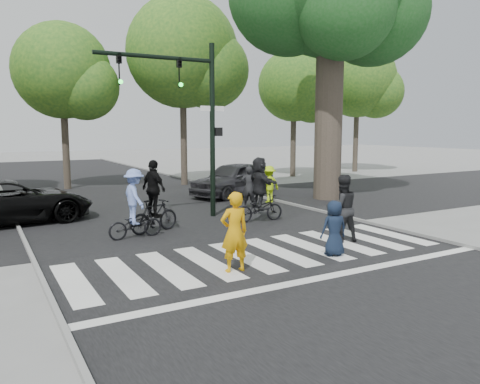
{
  "coord_description": "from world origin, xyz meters",
  "views": [
    {
      "loc": [
        -6.06,
        -8.6,
        3.11
      ],
      "look_at": [
        0.5,
        3.0,
        1.3
      ],
      "focal_mm": 35.0,
      "sensor_mm": 36.0,
      "label": 1
    }
  ],
  "objects_px": {
    "pedestrian_woman": "(234,232)",
    "pedestrian_adult": "(342,208)",
    "car_suv": "(9,202)",
    "car_grey": "(233,179)",
    "cyclist_left": "(135,208)",
    "cyclist_right": "(259,193)",
    "pedestrian_child": "(334,228)",
    "traffic_signal": "(190,105)",
    "cyclist_mid": "(154,203)"
  },
  "relations": [
    {
      "from": "pedestrian_adult",
      "to": "cyclist_left",
      "type": "distance_m",
      "value": 5.81
    },
    {
      "from": "cyclist_left",
      "to": "cyclist_mid",
      "type": "relative_size",
      "value": 0.91
    },
    {
      "from": "cyclist_left",
      "to": "car_grey",
      "type": "bearing_deg",
      "value": 43.14
    },
    {
      "from": "traffic_signal",
      "to": "cyclist_left",
      "type": "height_order",
      "value": "traffic_signal"
    },
    {
      "from": "cyclist_right",
      "to": "car_grey",
      "type": "relative_size",
      "value": 0.47
    },
    {
      "from": "car_suv",
      "to": "car_grey",
      "type": "xyz_separation_m",
      "value": [
        9.51,
        2.05,
        0.06
      ]
    },
    {
      "from": "traffic_signal",
      "to": "pedestrian_child",
      "type": "relative_size",
      "value": 4.35
    },
    {
      "from": "pedestrian_woman",
      "to": "cyclist_right",
      "type": "bearing_deg",
      "value": -123.27
    },
    {
      "from": "traffic_signal",
      "to": "cyclist_right",
      "type": "xyz_separation_m",
      "value": [
        1.77,
        -1.65,
        -2.93
      ]
    },
    {
      "from": "cyclist_mid",
      "to": "car_suv",
      "type": "relative_size",
      "value": 0.42
    },
    {
      "from": "cyclist_mid",
      "to": "traffic_signal",
      "type": "bearing_deg",
      "value": 38.98
    },
    {
      "from": "car_grey",
      "to": "cyclist_mid",
      "type": "bearing_deg",
      "value": -68.66
    },
    {
      "from": "car_grey",
      "to": "pedestrian_adult",
      "type": "bearing_deg",
      "value": -33.16
    },
    {
      "from": "traffic_signal",
      "to": "cyclist_mid",
      "type": "relative_size",
      "value": 2.73
    },
    {
      "from": "pedestrian_child",
      "to": "cyclist_left",
      "type": "xyz_separation_m",
      "value": [
        -3.69,
        4.23,
        0.17
      ]
    },
    {
      "from": "cyclist_left",
      "to": "cyclist_right",
      "type": "height_order",
      "value": "cyclist_right"
    },
    {
      "from": "traffic_signal",
      "to": "cyclist_mid",
      "type": "xyz_separation_m",
      "value": [
        -1.85,
        -1.5,
        -3.0
      ]
    },
    {
      "from": "traffic_signal",
      "to": "cyclist_right",
      "type": "distance_m",
      "value": 3.8
    },
    {
      "from": "pedestrian_woman",
      "to": "pedestrian_adult",
      "type": "relative_size",
      "value": 0.95
    },
    {
      "from": "pedestrian_woman",
      "to": "cyclist_mid",
      "type": "relative_size",
      "value": 0.81
    },
    {
      "from": "cyclist_right",
      "to": "car_grey",
      "type": "distance_m",
      "value": 6.21
    },
    {
      "from": "pedestrian_child",
      "to": "traffic_signal",
      "type": "bearing_deg",
      "value": -68.86
    },
    {
      "from": "cyclist_left",
      "to": "traffic_signal",
      "type": "bearing_deg",
      "value": 37.05
    },
    {
      "from": "pedestrian_child",
      "to": "cyclist_right",
      "type": "height_order",
      "value": "cyclist_right"
    },
    {
      "from": "pedestrian_adult",
      "to": "cyclist_left",
      "type": "bearing_deg",
      "value": -19.2
    },
    {
      "from": "pedestrian_adult",
      "to": "car_grey",
      "type": "distance_m",
      "value": 9.45
    },
    {
      "from": "cyclist_mid",
      "to": "car_suv",
      "type": "xyz_separation_m",
      "value": [
        -3.71,
        3.61,
        -0.17
      ]
    },
    {
      "from": "pedestrian_woman",
      "to": "car_grey",
      "type": "distance_m",
      "value": 11.69
    },
    {
      "from": "cyclist_right",
      "to": "car_grey",
      "type": "height_order",
      "value": "cyclist_right"
    },
    {
      "from": "pedestrian_woman",
      "to": "pedestrian_child",
      "type": "xyz_separation_m",
      "value": [
        2.75,
        -0.07,
        -0.2
      ]
    },
    {
      "from": "cyclist_mid",
      "to": "car_grey",
      "type": "height_order",
      "value": "cyclist_mid"
    },
    {
      "from": "pedestrian_woman",
      "to": "car_grey",
      "type": "relative_size",
      "value": 0.38
    },
    {
      "from": "pedestrian_child",
      "to": "car_grey",
      "type": "xyz_separation_m",
      "value": [
        2.83,
        10.34,
        0.1
      ]
    },
    {
      "from": "cyclist_mid",
      "to": "car_suv",
      "type": "height_order",
      "value": "cyclist_mid"
    },
    {
      "from": "cyclist_left",
      "to": "pedestrian_woman",
      "type": "bearing_deg",
      "value": -77.22
    },
    {
      "from": "cyclist_left",
      "to": "car_suv",
      "type": "distance_m",
      "value": 5.04
    },
    {
      "from": "traffic_signal",
      "to": "cyclist_mid",
      "type": "bearing_deg",
      "value": -141.02
    },
    {
      "from": "traffic_signal",
      "to": "cyclist_right",
      "type": "bearing_deg",
      "value": -42.93
    },
    {
      "from": "traffic_signal",
      "to": "car_suv",
      "type": "bearing_deg",
      "value": 159.21
    },
    {
      "from": "pedestrian_adult",
      "to": "pedestrian_child",
      "type": "bearing_deg",
      "value": 55.75
    },
    {
      "from": "car_suv",
      "to": "traffic_signal",
      "type": "bearing_deg",
      "value": -118.02
    },
    {
      "from": "cyclist_mid",
      "to": "pedestrian_woman",
      "type": "bearing_deg",
      "value": -87.35
    },
    {
      "from": "cyclist_left",
      "to": "car_grey",
      "type": "xyz_separation_m",
      "value": [
        6.53,
        6.12,
        -0.08
      ]
    },
    {
      "from": "traffic_signal",
      "to": "pedestrian_woman",
      "type": "bearing_deg",
      "value": -105.02
    },
    {
      "from": "pedestrian_adult",
      "to": "cyclist_mid",
      "type": "height_order",
      "value": "cyclist_mid"
    },
    {
      "from": "traffic_signal",
      "to": "car_grey",
      "type": "bearing_deg",
      "value": 46.56
    },
    {
      "from": "pedestrian_child",
      "to": "car_suv",
      "type": "xyz_separation_m",
      "value": [
        -6.68,
        8.29,
        0.04
      ]
    },
    {
      "from": "traffic_signal",
      "to": "pedestrian_adult",
      "type": "xyz_separation_m",
      "value": [
        2.28,
        -5.14,
        -2.97
      ]
    },
    {
      "from": "car_suv",
      "to": "car_grey",
      "type": "height_order",
      "value": "car_grey"
    },
    {
      "from": "pedestrian_woman",
      "to": "cyclist_left",
      "type": "distance_m",
      "value": 4.26
    }
  ]
}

